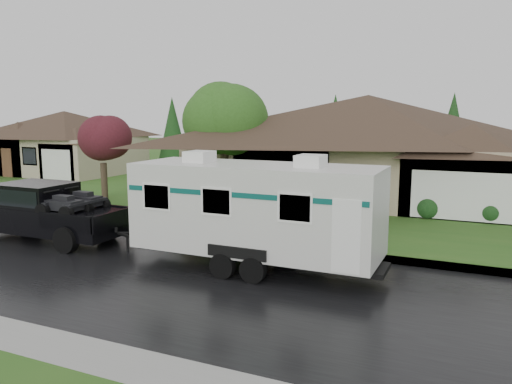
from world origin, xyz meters
TOP-DOWN VIEW (x-y plane):
  - ground at (0.00, 0.00)m, footprint 140.00×140.00m
  - road at (0.00, -2.00)m, footprint 140.00×8.00m
  - curb at (0.00, 2.25)m, footprint 140.00×0.50m
  - lawn at (0.00, 15.00)m, footprint 140.00×26.00m
  - house_main at (2.29, 13.84)m, footprint 19.44×10.80m
  - house_far at (-21.78, 15.85)m, footprint 10.80×8.64m
  - tree_left_green at (-4.22, 8.93)m, footprint 3.72×3.72m
  - tree_red at (-10.69, 7.27)m, footprint 2.71×2.71m
  - shrub_row at (2.00, 9.30)m, footprint 13.60×1.00m
  - pickup_truck at (-7.21, -0.15)m, footprint 6.46×2.45m
  - travel_trailer at (1.61, -0.15)m, footprint 7.96×2.80m

SIDE VIEW (x-z plane):
  - ground at x=0.00m, z-range 0.00..0.00m
  - road at x=0.00m, z-range 0.00..0.01m
  - curb at x=0.00m, z-range 0.00..0.15m
  - lawn at x=0.00m, z-range 0.00..0.15m
  - shrub_row at x=2.00m, z-range 0.15..1.15m
  - pickup_truck at x=-7.21m, z-range 0.08..2.23m
  - travel_trailer at x=1.61m, z-range 0.11..3.68m
  - house_far at x=-21.78m, z-range 0.07..5.87m
  - tree_red at x=-10.69m, z-range 1.01..5.51m
  - house_main at x=2.29m, z-range 0.14..7.04m
  - tree_left_green at x=-4.22m, z-range 1.34..7.50m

